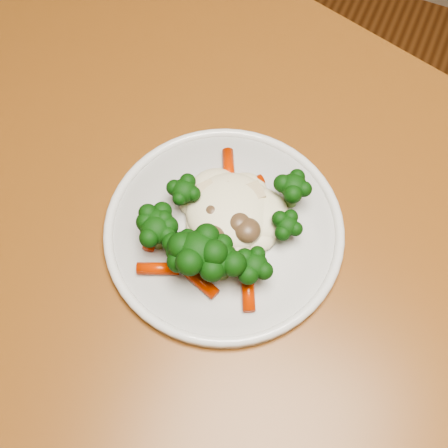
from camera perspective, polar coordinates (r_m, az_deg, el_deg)
name	(u,v)px	position (r m, az deg, el deg)	size (l,w,h in m)	color
dining_table	(213,344)	(0.63, -1.10, -12.08)	(1.39, 1.11, 0.75)	brown
plate	(224,230)	(0.57, 0.00, -0.65)	(0.24, 0.24, 0.01)	silver
meal	(215,231)	(0.54, -0.93, -0.71)	(0.15, 0.17, 0.05)	#FDF2CA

